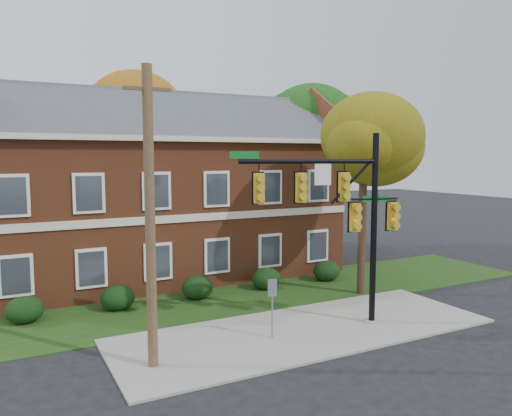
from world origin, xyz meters
name	(u,v)px	position (x,y,z in m)	size (l,w,h in m)	color
ground	(322,340)	(0.00, 0.00, 0.00)	(120.00, 120.00, 0.00)	black
sidewalk	(306,330)	(0.00, 1.00, 0.04)	(14.00, 5.00, 0.08)	gray
grass_strip	(245,297)	(0.00, 6.00, 0.02)	(30.00, 6.00, 0.04)	#193811
apartment_building	(161,182)	(-2.00, 11.95, 4.99)	(18.80, 8.80, 9.74)	brown
hedge_far_left	(24,310)	(-9.00, 6.70, 0.53)	(1.40, 1.26, 1.05)	black
hedge_left	(118,298)	(-5.50, 6.70, 0.53)	(1.40, 1.26, 1.05)	black
hedge_center	(197,288)	(-2.00, 6.70, 0.53)	(1.40, 1.26, 1.05)	black
hedge_right	(266,279)	(1.50, 6.70, 0.53)	(1.40, 1.26, 1.05)	black
hedge_far_right	(326,271)	(5.00, 6.70, 0.53)	(1.40, 1.26, 1.05)	black
tree_near_right	(370,149)	(5.22, 3.87, 6.67)	(4.50, 4.25, 8.58)	black
tree_right_rear	(327,128)	(9.31, 12.81, 8.12)	(6.30, 5.95, 10.62)	black
tree_far_rear	(145,119)	(-0.66, 19.79, 8.84)	(6.84, 6.46, 11.52)	black
traffic_signal	(342,208)	(1.39, 0.80, 4.46)	(6.29, 1.67, 7.18)	gray
utility_pole	(150,219)	(-5.80, 0.47, 4.53)	(1.39, 0.32, 8.93)	#513625
sign_post	(272,299)	(-1.50, 0.82, 1.46)	(0.30, 0.15, 2.15)	slate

